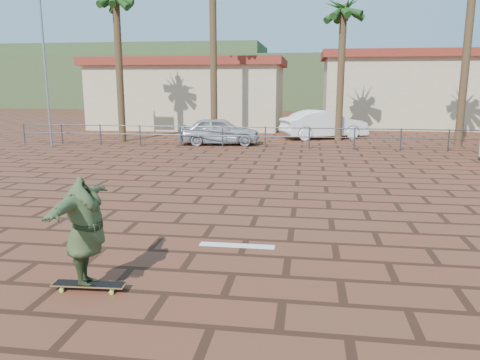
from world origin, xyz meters
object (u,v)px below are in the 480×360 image
longboard (89,285)px  car_white (324,124)px  car_silver (219,131)px  skateboarder (85,231)px

longboard → car_white: 20.07m
longboard → car_silver: size_ratio=0.28×
car_silver → car_white: 6.08m
longboard → car_white: bearing=75.5°
longboard → car_white: (3.91, 19.68, 0.67)m
longboard → car_silver: (-1.20, 16.39, 0.58)m
longboard → skateboarder: (-0.00, -0.00, 0.81)m
longboard → car_silver: bearing=91.0°
skateboarder → car_silver: skateboarder is taller
car_silver → car_white: bearing=-64.5°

